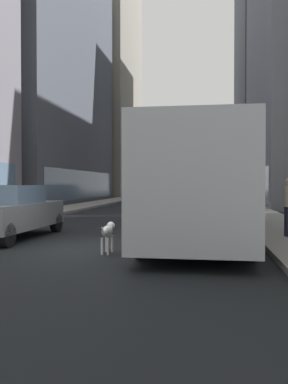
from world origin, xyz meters
name	(u,v)px	position (x,y,z in m)	size (l,w,h in m)	color
ground_plane	(178,199)	(0.00, 35.00, 0.00)	(120.00, 120.00, 0.00)	black
sidewalk_left	(127,198)	(-5.70, 35.00, 0.07)	(2.40, 110.00, 0.15)	gray
sidewalk_right	(230,199)	(5.70, 35.00, 0.07)	(2.40, 110.00, 0.15)	gray
building_left_mid	(37,72)	(-11.90, 24.64, 11.72)	(8.93, 20.73, 23.46)	#4C515B
building_left_far	(95,73)	(-11.90, 43.98, 16.76)	(10.37, 15.79, 33.54)	gray
building_right_far	(283,54)	(11.90, 39.70, 16.85)	(10.08, 16.16, 33.71)	#4C515B
transit_bus	(198,180)	(2.80, 3.06, 1.78)	(2.78, 11.53, 3.05)	#999EA3
car_white_van	(170,191)	(-1.20, 38.13, 0.82)	(1.87, 4.41, 1.62)	silver
car_red_coupe	(145,193)	(-2.80, 29.15, 0.82)	(1.85, 4.37, 1.62)	red
car_grey_wagon	(10,211)	(-2.80, 1.53, 0.82)	(1.75, 4.34, 1.62)	slate
box_truck	(203,184)	(2.80, 27.98, 1.67)	(2.30, 7.50, 3.05)	#19519E
dalmatian_dog	(108,232)	(0.74, -0.54, 0.51)	(0.22, 0.96, 0.72)	white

